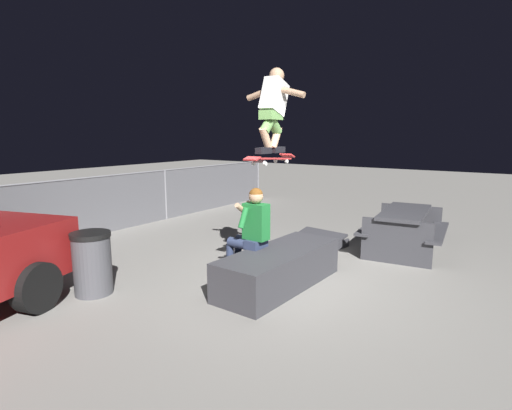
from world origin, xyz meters
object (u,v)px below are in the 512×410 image
kicker_ramp (308,246)px  picnic_table_back (404,224)px  ledge_box_main (279,268)px  skater_airborne (273,106)px  skateboard (271,159)px  person_sitting_on_ledge (250,230)px  trash_bin (92,263)px

kicker_ramp → picnic_table_back: (0.77, -1.49, 0.45)m
ledge_box_main → skater_airborne: 2.18m
ledge_box_main → kicker_ramp: size_ratio=1.47×
skateboard → person_sitting_on_ledge: bearing=120.7°
skateboard → kicker_ramp: 2.51m
person_sitting_on_ledge → picnic_table_back: person_sitting_on_ledge is taller
skater_airborne → skateboard: bearing=-178.8°
skateboard → trash_bin: 2.71m
ledge_box_main → picnic_table_back: size_ratio=1.13×
skateboard → kicker_ramp: skateboard is taller
ledge_box_main → skater_airborne: size_ratio=1.85×
person_sitting_on_ledge → skateboard: 1.03m
skater_airborne → kicker_ramp: skater_airborne is taller
person_sitting_on_ledge → trash_bin: (-1.52, 1.43, -0.34)m
skateboard → skater_airborne: bearing=1.2°
person_sitting_on_ledge → skater_airborne: bearing=-50.3°
picnic_table_back → trash_bin: (-4.27, 2.82, -0.08)m
kicker_ramp → ledge_box_main: bearing=-164.0°
picnic_table_back → trash_bin: 5.11m
person_sitting_on_ledge → trash_bin: 2.12m
person_sitting_on_ledge → kicker_ramp: person_sitting_on_ledge is taller
ledge_box_main → skater_airborne: bearing=59.3°
ledge_box_main → picnic_table_back: (2.65, -0.95, 0.24)m
trash_bin → kicker_ramp: bearing=-20.8°
skater_airborne → trash_bin: size_ratio=1.36×
picnic_table_back → skateboard: bearing=156.3°
trash_bin → ledge_box_main: bearing=-49.2°
skateboard → skater_airborne: (0.06, 0.00, 0.69)m
person_sitting_on_ledge → skateboard: size_ratio=1.32×
skateboard → kicker_ramp: size_ratio=0.73×
person_sitting_on_ledge → picnic_table_back: bearing=-26.8°
ledge_box_main → skater_airborne: skater_airborne is taller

